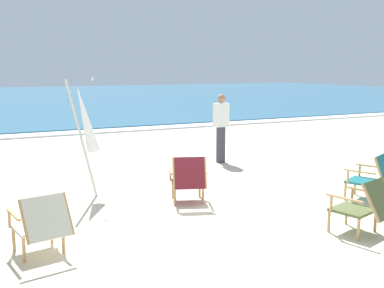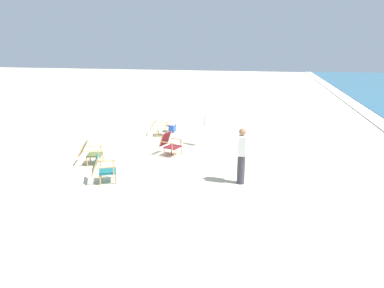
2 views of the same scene
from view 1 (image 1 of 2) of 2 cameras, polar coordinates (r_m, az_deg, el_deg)
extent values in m
plane|color=beige|center=(6.83, 4.37, -9.47)|extent=(80.00, 80.00, 0.00)
cube|color=#2D6684|center=(36.26, -20.51, 5.51)|extent=(80.00, 40.00, 0.10)
cube|color=white|center=(16.23, -13.82, 1.50)|extent=(80.00, 1.10, 0.06)
cube|color=beige|center=(5.87, -19.01, -9.91)|extent=(0.60, 0.57, 0.04)
cube|color=beige|center=(5.46, -17.95, -8.88)|extent=(0.54, 0.39, 0.46)
cylinder|color=tan|center=(6.06, -21.70, -11.05)|extent=(0.04, 0.04, 0.32)
cylinder|color=tan|center=(6.18, -17.44, -10.40)|extent=(0.04, 0.04, 0.32)
cylinder|color=tan|center=(5.67, -20.57, -12.42)|extent=(0.04, 0.04, 0.32)
cylinder|color=tan|center=(5.80, -16.03, -11.68)|extent=(0.04, 0.04, 0.32)
cube|color=tan|center=(5.71, -21.78, -8.28)|extent=(0.13, 0.53, 0.02)
cylinder|color=tan|center=(5.92, -22.18, -8.80)|extent=(0.04, 0.04, 0.22)
cube|color=tan|center=(5.87, -16.44, -7.53)|extent=(0.13, 0.53, 0.02)
cylinder|color=tan|center=(6.07, -17.00, -8.07)|extent=(0.04, 0.04, 0.22)
cylinder|color=tan|center=(5.39, -20.55, -9.26)|extent=(0.10, 0.31, 0.46)
cylinder|color=tan|center=(5.54, -15.42, -8.49)|extent=(0.10, 0.31, 0.46)
cube|color=#196066|center=(8.24, 20.93, -4.44)|extent=(0.67, 0.65, 0.04)
cylinder|color=tan|center=(8.14, 18.88, -5.66)|extent=(0.04, 0.04, 0.32)
cylinder|color=tan|center=(8.56, 20.00, -4.98)|extent=(0.04, 0.04, 0.32)
cylinder|color=tan|center=(8.00, 21.79, -6.09)|extent=(0.04, 0.04, 0.32)
cylinder|color=tan|center=(8.44, 22.77, -5.36)|extent=(0.04, 0.04, 0.32)
cube|color=tan|center=(7.93, 20.51, -3.32)|extent=(0.25, 0.49, 0.02)
cylinder|color=tan|center=(8.01, 19.19, -3.92)|extent=(0.04, 0.04, 0.22)
cube|color=tan|center=(8.45, 21.76, -2.63)|extent=(0.25, 0.49, 0.02)
cylinder|color=tan|center=(8.53, 20.51, -3.20)|extent=(0.04, 0.04, 0.22)
cylinder|color=tan|center=(7.86, 22.74, -3.41)|extent=(0.13, 0.22, 0.50)
cube|color=#515B33|center=(6.57, 19.74, -7.85)|extent=(0.63, 0.61, 0.04)
cube|color=#515B33|center=(6.36, 22.78, -6.50)|extent=(0.55, 0.41, 0.47)
cylinder|color=tan|center=(6.53, 16.99, -9.31)|extent=(0.04, 0.04, 0.32)
cylinder|color=tan|center=(6.92, 19.01, -8.34)|extent=(0.04, 0.04, 0.32)
cylinder|color=tan|center=(6.33, 20.38, -10.09)|extent=(0.04, 0.04, 0.32)
cylinder|color=tan|center=(6.73, 22.26, -9.03)|extent=(0.04, 0.04, 0.32)
cube|color=tan|center=(6.27, 18.79, -6.55)|extent=(0.18, 0.52, 0.02)
cylinder|color=tan|center=(6.39, 17.26, -7.20)|extent=(0.04, 0.04, 0.22)
cube|color=tan|center=(6.75, 21.14, -5.55)|extent=(0.18, 0.52, 0.02)
cylinder|color=tan|center=(6.86, 19.68, -6.18)|extent=(0.04, 0.04, 0.22)
cylinder|color=tan|center=(6.13, 21.75, -7.01)|extent=(0.12, 0.29, 0.47)
cube|color=maroon|center=(7.60, -0.57, -4.94)|extent=(0.65, 0.62, 0.04)
cube|color=maroon|center=(7.23, -0.31, -3.72)|extent=(0.54, 0.36, 0.50)
cylinder|color=tan|center=(7.84, -2.44, -5.73)|extent=(0.04, 0.04, 0.32)
cylinder|color=tan|center=(7.88, 0.98, -5.63)|extent=(0.04, 0.04, 0.32)
cylinder|color=tan|center=(7.42, -2.21, -6.60)|extent=(0.04, 0.04, 0.32)
cylinder|color=tan|center=(7.47, 1.40, -6.49)|extent=(0.04, 0.04, 0.32)
cube|color=tan|center=(7.51, -2.68, -3.41)|extent=(0.21, 0.51, 0.02)
cylinder|color=tan|center=(7.72, -2.77, -3.89)|extent=(0.04, 0.04, 0.22)
cube|color=tan|center=(7.57, 1.56, -3.31)|extent=(0.21, 0.51, 0.02)
cylinder|color=tan|center=(7.77, 1.37, -3.79)|extent=(0.04, 0.04, 0.22)
cylinder|color=tan|center=(7.21, -2.33, -3.77)|extent=(0.11, 0.22, 0.50)
cylinder|color=tan|center=(7.26, 1.70, -3.67)|extent=(0.11, 0.22, 0.50)
cylinder|color=#B7B2A8|center=(7.86, -13.82, 0.49)|extent=(0.51, 0.13, 2.06)
cone|color=white|center=(7.84, -13.38, 3.14)|extent=(0.50, 0.30, 1.18)
sphere|color=#B7B2A8|center=(7.85, -12.54, 8.05)|extent=(0.06, 0.06, 0.06)
cylinder|color=#383842|center=(10.75, 3.67, -0.07)|extent=(0.22, 0.22, 0.86)
cube|color=white|center=(10.66, 3.72, 3.70)|extent=(0.34, 0.21, 0.56)
sphere|color=#9E7051|center=(10.63, 3.74, 5.79)|extent=(0.20, 0.20, 0.20)
camera|label=2|loc=(17.50, 31.11, 13.61)|focal=32.00mm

